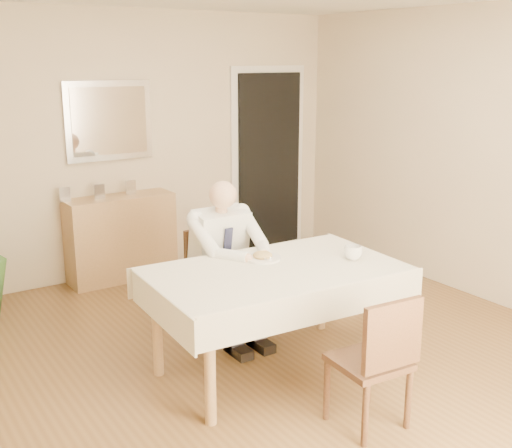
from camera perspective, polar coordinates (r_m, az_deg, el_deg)
room at (r=4.37m, az=2.52°, el=3.47°), size 5.00×5.02×2.60m
doorway at (r=7.29m, az=1.11°, el=5.61°), size 0.96×0.07×2.10m
mirror at (r=6.37m, az=-12.94°, el=8.93°), size 0.86×0.04×0.76m
dining_table at (r=4.40m, az=1.67°, el=-4.98°), size 1.77×1.10×0.75m
chair_far at (r=5.17m, az=-3.89°, el=-4.45°), size 0.41×0.41×0.82m
chair_near at (r=3.84m, az=10.80°, el=-11.51°), size 0.42×0.43×0.84m
seated_man at (r=4.87m, az=-2.32°, el=-2.75°), size 0.48×0.72×1.24m
plate at (r=4.56m, az=0.59°, el=-3.05°), size 0.26×0.26×0.02m
food at (r=4.55m, az=0.59°, el=-2.79°), size 0.14×0.14×0.06m
knife at (r=4.53m, az=1.43°, el=-2.96°), size 0.01×0.13×0.01m
fork at (r=4.48m, az=0.59°, el=-3.13°), size 0.01×0.13×0.01m
coffee_mug at (r=4.59m, az=8.62°, el=-2.54°), size 0.14×0.14×0.10m
sideboard at (r=6.44m, az=-11.90°, el=-1.22°), size 1.05×0.37×0.84m
photo_frame_left at (r=6.21m, az=-16.64°, el=2.53°), size 0.10×0.02×0.14m
photo_frame_center at (r=6.26m, az=-13.75°, el=2.83°), size 0.10×0.02×0.14m
photo_frame_right at (r=6.39m, az=-11.08°, el=3.20°), size 0.10×0.02×0.14m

